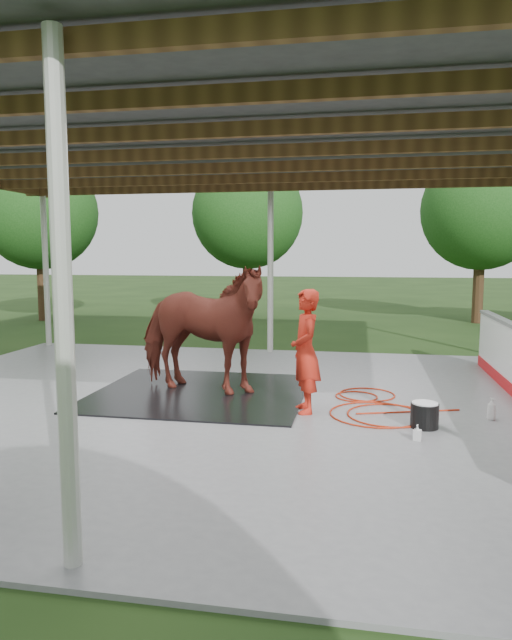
% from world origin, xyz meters
% --- Properties ---
extents(ground, '(100.00, 100.00, 0.00)m').
position_xyz_m(ground, '(0.00, 0.00, 0.00)').
color(ground, '#1E3814').
extents(concrete_slab, '(12.00, 10.00, 0.05)m').
position_xyz_m(concrete_slab, '(0.00, 0.00, 0.03)').
color(concrete_slab, slate).
rests_on(concrete_slab, ground).
extents(pavilion_structure, '(12.60, 10.60, 4.05)m').
position_xyz_m(pavilion_structure, '(0.00, -0.00, 3.97)').
color(pavilion_structure, beige).
rests_on(pavilion_structure, ground).
extents(tree_belt, '(28.00, 28.00, 5.80)m').
position_xyz_m(tree_belt, '(0.30, 0.90, 3.79)').
color(tree_belt, '#382314').
rests_on(tree_belt, ground).
extents(rubber_mat, '(3.45, 3.24, 0.03)m').
position_xyz_m(rubber_mat, '(-0.52, 0.55, 0.06)').
color(rubber_mat, black).
rests_on(rubber_mat, concrete_slab).
extents(horse, '(2.70, 1.69, 2.11)m').
position_xyz_m(horse, '(-0.52, 0.55, 1.13)').
color(horse, maroon).
rests_on(horse, rubber_mat).
extents(handler, '(0.61, 0.76, 1.81)m').
position_xyz_m(handler, '(1.31, -0.24, 0.95)').
color(handler, red).
rests_on(handler, concrete_slab).
extents(wash_bucket, '(0.37, 0.37, 0.34)m').
position_xyz_m(wash_bucket, '(2.95, -0.72, 0.23)').
color(wash_bucket, black).
rests_on(wash_bucket, concrete_slab).
extents(soap_bottle_a, '(0.17, 0.17, 0.31)m').
position_xyz_m(soap_bottle_a, '(3.91, -0.19, 0.21)').
color(soap_bottle_a, silver).
rests_on(soap_bottle_a, concrete_slab).
extents(soap_bottle_b, '(0.11, 0.11, 0.20)m').
position_xyz_m(soap_bottle_b, '(2.81, -1.29, 0.15)').
color(soap_bottle_b, '#338CD8').
rests_on(soap_bottle_b, concrete_slab).
extents(hose_coil, '(1.90, 2.29, 0.02)m').
position_xyz_m(hose_coil, '(2.35, 0.08, 0.06)').
color(hose_coil, '#A8240C').
rests_on(hose_coil, concrete_slab).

